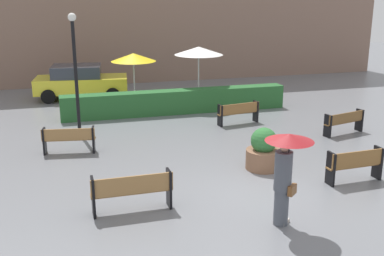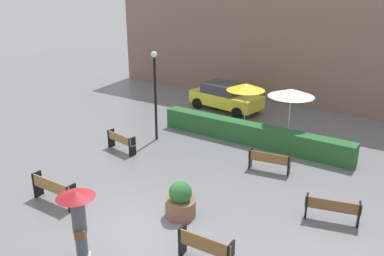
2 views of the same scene
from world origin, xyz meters
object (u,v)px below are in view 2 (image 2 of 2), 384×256
at_px(bench_far_left, 121,141).
at_px(bench_near_left, 53,189).
at_px(planter_pot, 180,201).
at_px(patio_umbrella_yellow, 246,87).
at_px(lamp_post, 155,87).
at_px(bench_far_right, 332,208).
at_px(pedestrian_with_umbrella, 78,214).
at_px(bench_back_row, 269,160).
at_px(parked_car, 225,96).
at_px(bench_near_right, 205,247).
at_px(patio_umbrella_white, 291,93).

bearing_deg(bench_far_left, bench_near_left, -74.71).
relative_size(bench_near_left, planter_pot, 1.55).
bearing_deg(patio_umbrella_yellow, lamp_post, -123.12).
bearing_deg(bench_far_right, pedestrian_with_umbrella, -132.21).
height_order(bench_back_row, pedestrian_with_umbrella, pedestrian_with_umbrella).
distance_m(bench_back_row, parked_car, 8.30).
bearing_deg(patio_umbrella_yellow, parked_car, 139.57).
xyz_separation_m(patio_umbrella_yellow, parked_car, (-2.24, 1.91, -1.29)).
distance_m(bench_near_right, patio_umbrella_white, 9.93).
relative_size(bench_far_right, lamp_post, 0.41).
relative_size(bench_near_left, parked_car, 0.43).
bearing_deg(bench_near_right, patio_umbrella_white, 98.95).
relative_size(bench_far_right, parked_car, 0.39).
relative_size(bench_far_left, bench_near_right, 1.03).
height_order(bench_near_left, patio_umbrella_yellow, patio_umbrella_yellow).
xyz_separation_m(bench_far_right, planter_pot, (-4.16, -2.38, 0.04)).
bearing_deg(patio_umbrella_yellow, bench_near_left, -99.35).
bearing_deg(bench_near_right, planter_pot, 140.76).
xyz_separation_m(bench_near_left, bench_back_row, (5.06, 6.40, -0.06)).
bearing_deg(bench_back_row, bench_near_left, -128.30).
bearing_deg(bench_near_right, bench_far_left, 148.41).
relative_size(bench_near_right, pedestrian_with_umbrella, 0.77).
relative_size(pedestrian_with_umbrella, parked_car, 0.48).
height_order(bench_back_row, bench_far_right, bench_back_row).
bearing_deg(patio_umbrella_white, bench_near_left, -114.46).
bearing_deg(lamp_post, pedestrian_with_umbrella, -64.33).
height_order(bench_far_left, bench_near_left, bench_near_left).
bearing_deg(parked_car, bench_near_right, -62.44).
relative_size(bench_far_right, planter_pot, 1.40).
height_order(pedestrian_with_umbrella, lamp_post, lamp_post).
xyz_separation_m(bench_back_row, pedestrian_with_umbrella, (-1.99, -7.91, 0.89)).
bearing_deg(bench_near_left, bench_near_right, 1.81).
bearing_deg(bench_near_left, pedestrian_with_umbrella, -26.14).
bearing_deg(lamp_post, patio_umbrella_yellow, 56.88).
xyz_separation_m(bench_near_left, planter_pot, (4.04, 1.78, -0.03)).
distance_m(planter_pot, lamp_post, 7.21).
distance_m(pedestrian_with_umbrella, patio_umbrella_yellow, 12.26).
distance_m(bench_near_left, bench_back_row, 8.16).
relative_size(planter_pot, patio_umbrella_white, 0.47).
relative_size(bench_far_left, bench_near_left, 0.88).
bearing_deg(bench_far_left, planter_pot, -28.42).
height_order(bench_near_left, bench_far_right, bench_near_left).
distance_m(bench_far_right, lamp_post, 9.62).
bearing_deg(planter_pot, parked_car, 112.71).
bearing_deg(bench_far_left, lamp_post, 78.42).
bearing_deg(patio_umbrella_white, bench_back_row, -80.19).
bearing_deg(bench_far_right, patio_umbrella_yellow, 134.67).
bearing_deg(bench_far_right, lamp_post, 164.55).
bearing_deg(bench_back_row, patio_umbrella_white, 99.81).
height_order(lamp_post, patio_umbrella_white, lamp_post).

